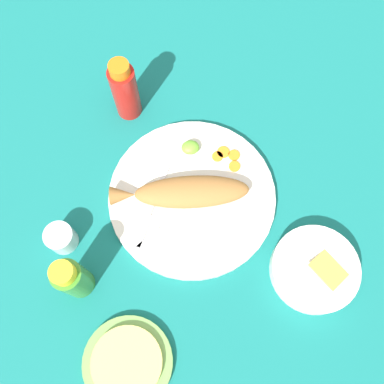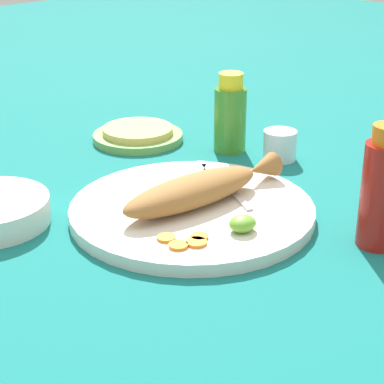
% 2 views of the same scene
% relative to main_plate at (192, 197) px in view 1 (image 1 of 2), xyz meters
% --- Properties ---
extents(ground_plane, '(4.00, 4.00, 0.00)m').
position_rel_main_plate_xyz_m(ground_plane, '(0.00, 0.00, -0.01)').
color(ground_plane, '#146B66').
extents(main_plate, '(0.35, 0.35, 0.02)m').
position_rel_main_plate_xyz_m(main_plate, '(0.00, 0.00, 0.00)').
color(main_plate, silver).
rests_on(main_plate, ground_plane).
extents(fried_fish, '(0.28, 0.08, 0.04)m').
position_rel_main_plate_xyz_m(fried_fish, '(-0.01, 0.00, 0.03)').
color(fried_fish, '#996633').
rests_on(fried_fish, main_plate).
extents(fork_near, '(0.16, 0.12, 0.00)m').
position_rel_main_plate_xyz_m(fork_near, '(-0.06, -0.07, 0.01)').
color(fork_near, silver).
rests_on(fork_near, main_plate).
extents(fork_far, '(0.09, 0.17, 0.00)m').
position_rel_main_plate_xyz_m(fork_far, '(-0.09, -0.03, 0.01)').
color(fork_far, silver).
rests_on(fork_far, main_plate).
extents(carrot_slice_near, '(0.02, 0.02, 0.00)m').
position_rel_main_plate_xyz_m(carrot_slice_near, '(0.10, 0.06, 0.01)').
color(carrot_slice_near, orange).
rests_on(carrot_slice_near, main_plate).
extents(carrot_slice_mid, '(0.03, 0.03, 0.00)m').
position_rel_main_plate_xyz_m(carrot_slice_mid, '(0.08, 0.09, 0.01)').
color(carrot_slice_mid, orange).
rests_on(carrot_slice_mid, main_plate).
extents(carrot_slice_far, '(0.02, 0.02, 0.00)m').
position_rel_main_plate_xyz_m(carrot_slice_far, '(0.10, 0.08, 0.01)').
color(carrot_slice_far, orange).
rests_on(carrot_slice_far, main_plate).
extents(carrot_slice_extra, '(0.02, 0.02, 0.00)m').
position_rel_main_plate_xyz_m(carrot_slice_extra, '(0.06, 0.08, 0.01)').
color(carrot_slice_extra, orange).
rests_on(carrot_slice_extra, main_plate).
extents(lime_wedge_main, '(0.04, 0.03, 0.02)m').
position_rel_main_plate_xyz_m(lime_wedge_main, '(0.01, 0.11, 0.02)').
color(lime_wedge_main, '#6BB233').
rests_on(lime_wedge_main, main_plate).
extents(hot_sauce_bottle_red, '(0.06, 0.06, 0.16)m').
position_rel_main_plate_xyz_m(hot_sauce_bottle_red, '(-0.12, 0.23, 0.07)').
color(hot_sauce_bottle_red, '#B21914').
rests_on(hot_sauce_bottle_red, ground_plane).
extents(hot_sauce_bottle_green, '(0.06, 0.06, 0.14)m').
position_rel_main_plate_xyz_m(hot_sauce_bottle_green, '(-0.24, -0.16, 0.06)').
color(hot_sauce_bottle_green, '#3D8428').
rests_on(hot_sauce_bottle_green, ground_plane).
extents(salt_cup, '(0.06, 0.06, 0.05)m').
position_rel_main_plate_xyz_m(salt_cup, '(-0.27, -0.07, 0.01)').
color(salt_cup, silver).
rests_on(salt_cup, ground_plane).
extents(guacamole_bowl, '(0.17, 0.17, 0.05)m').
position_rel_main_plate_xyz_m(guacamole_bowl, '(0.22, -0.18, 0.01)').
color(guacamole_bowl, white).
rests_on(guacamole_bowl, ground_plane).
extents(tortilla_plate, '(0.17, 0.17, 0.01)m').
position_rel_main_plate_xyz_m(tortilla_plate, '(-0.15, -0.31, -0.00)').
color(tortilla_plate, '#6B9E4C').
rests_on(tortilla_plate, ground_plane).
extents(tortilla_stack, '(0.13, 0.13, 0.01)m').
position_rel_main_plate_xyz_m(tortilla_stack, '(-0.15, -0.31, 0.01)').
color(tortilla_stack, '#E0C666').
rests_on(tortilla_stack, tortilla_plate).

